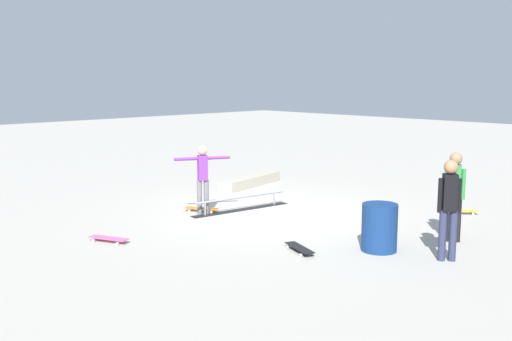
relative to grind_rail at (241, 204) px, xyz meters
name	(u,v)px	position (x,y,z in m)	size (l,w,h in m)	color
ground_plane	(267,212)	(-0.24, 0.61, -0.14)	(60.00, 60.00, 0.00)	#ADA89E
grind_rail	(241,204)	(0.00, 0.00, 0.00)	(2.65, 0.60, 0.33)	black
skate_ledge	(250,181)	(-2.32, -2.10, 0.00)	(2.46, 0.47, 0.28)	#B2A893
skater_main	(203,175)	(0.94, -0.26, 0.78)	(1.17, 0.64, 1.58)	slate
skateboard_main	(202,209)	(0.78, -0.51, -0.07)	(0.58, 0.79, 0.09)	orange
bystander_black_shirt	(449,204)	(0.17, 5.34, 0.84)	(0.32, 0.35, 1.74)	#2D3351
bystander_green_shirt	(454,192)	(-1.03, 4.81, 0.83)	(0.28, 0.38, 1.71)	black
loose_skateboard_black	(300,248)	(1.59, 3.24, -0.07)	(0.47, 0.82, 0.09)	black
loose_skateboard_pink	(109,238)	(3.70, 0.28, -0.07)	(0.50, 0.81, 0.09)	#E05993
loose_skateboard_yellow	(460,211)	(-3.29, 3.82, -0.07)	(0.67, 0.74, 0.09)	yellow
trash_bin	(379,227)	(0.50, 4.19, 0.29)	(0.64, 0.64, 0.86)	navy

